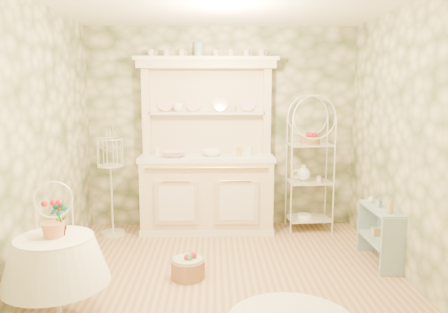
{
  "coord_description": "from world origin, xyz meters",
  "views": [
    {
      "loc": [
        -0.12,
        -4.14,
        1.84
      ],
      "look_at": [
        0.0,
        0.5,
        1.15
      ],
      "focal_mm": 35.0,
      "sensor_mm": 36.0,
      "label": 1
    }
  ],
  "objects_px": {
    "birdcage_stand": "(111,178)",
    "floor_basket": "(188,267)",
    "cafe_chair": "(49,241)",
    "kitchen_dresser": "(207,146)",
    "side_shelf": "(380,236)",
    "bakers_rack": "(310,163)",
    "round_table": "(57,280)"
  },
  "relations": [
    {
      "from": "birdcage_stand",
      "to": "floor_basket",
      "type": "xyz_separation_m",
      "value": [
        1.05,
        -1.36,
        -0.64
      ]
    },
    {
      "from": "cafe_chair",
      "to": "kitchen_dresser",
      "type": "bearing_deg",
      "value": 35.96
    },
    {
      "from": "side_shelf",
      "to": "cafe_chair",
      "type": "xyz_separation_m",
      "value": [
        -3.28,
        -0.68,
        0.2
      ]
    },
    {
      "from": "bakers_rack",
      "to": "side_shelf",
      "type": "distance_m",
      "value": 1.43
    },
    {
      "from": "side_shelf",
      "to": "floor_basket",
      "type": "xyz_separation_m",
      "value": [
        -2.05,
        -0.34,
        -0.19
      ]
    },
    {
      "from": "round_table",
      "to": "cafe_chair",
      "type": "height_order",
      "value": "cafe_chair"
    },
    {
      "from": "cafe_chair",
      "to": "floor_basket",
      "type": "height_order",
      "value": "cafe_chair"
    },
    {
      "from": "bakers_rack",
      "to": "kitchen_dresser",
      "type": "bearing_deg",
      "value": 175.7
    },
    {
      "from": "cafe_chair",
      "to": "floor_basket",
      "type": "xyz_separation_m",
      "value": [
        1.23,
        0.34,
        -0.4
      ]
    },
    {
      "from": "bakers_rack",
      "to": "floor_basket",
      "type": "xyz_separation_m",
      "value": [
        -1.54,
        -1.53,
        -0.8
      ]
    },
    {
      "from": "birdcage_stand",
      "to": "floor_basket",
      "type": "bearing_deg",
      "value": -52.3
    },
    {
      "from": "kitchen_dresser",
      "to": "round_table",
      "type": "relative_size",
      "value": 3.2
    },
    {
      "from": "kitchen_dresser",
      "to": "floor_basket",
      "type": "bearing_deg",
      "value": -96.49
    },
    {
      "from": "side_shelf",
      "to": "birdcage_stand",
      "type": "height_order",
      "value": "birdcage_stand"
    },
    {
      "from": "round_table",
      "to": "cafe_chair",
      "type": "xyz_separation_m",
      "value": [
        -0.24,
        0.5,
        0.15
      ]
    },
    {
      "from": "birdcage_stand",
      "to": "side_shelf",
      "type": "bearing_deg",
      "value": -18.17
    },
    {
      "from": "bakers_rack",
      "to": "cafe_chair",
      "type": "xyz_separation_m",
      "value": [
        -2.76,
        -1.87,
        -0.4
      ]
    },
    {
      "from": "cafe_chair",
      "to": "round_table",
      "type": "bearing_deg",
      "value": -81.33
    },
    {
      "from": "birdcage_stand",
      "to": "bakers_rack",
      "type": "bearing_deg",
      "value": 3.79
    },
    {
      "from": "side_shelf",
      "to": "kitchen_dresser",
      "type": "bearing_deg",
      "value": 143.14
    },
    {
      "from": "round_table",
      "to": "birdcage_stand",
      "type": "xyz_separation_m",
      "value": [
        -0.06,
        2.19,
        0.39
      ]
    },
    {
      "from": "bakers_rack",
      "to": "cafe_chair",
      "type": "height_order",
      "value": "bakers_rack"
    },
    {
      "from": "bakers_rack",
      "to": "floor_basket",
      "type": "height_order",
      "value": "bakers_rack"
    },
    {
      "from": "cafe_chair",
      "to": "birdcage_stand",
      "type": "height_order",
      "value": "birdcage_stand"
    },
    {
      "from": "round_table",
      "to": "birdcage_stand",
      "type": "distance_m",
      "value": 2.23
    },
    {
      "from": "floor_basket",
      "to": "bakers_rack",
      "type": "bearing_deg",
      "value": 44.88
    },
    {
      "from": "side_shelf",
      "to": "round_table",
      "type": "bearing_deg",
      "value": -163.79
    },
    {
      "from": "bakers_rack",
      "to": "birdcage_stand",
      "type": "bearing_deg",
      "value": 178.79
    },
    {
      "from": "kitchen_dresser",
      "to": "side_shelf",
      "type": "height_order",
      "value": "kitchen_dresser"
    },
    {
      "from": "side_shelf",
      "to": "cafe_chair",
      "type": "bearing_deg",
      "value": -173.21
    },
    {
      "from": "cafe_chair",
      "to": "birdcage_stand",
      "type": "bearing_deg",
      "value": 67.08
    },
    {
      "from": "cafe_chair",
      "to": "floor_basket",
      "type": "relative_size",
      "value": 3.05
    }
  ]
}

